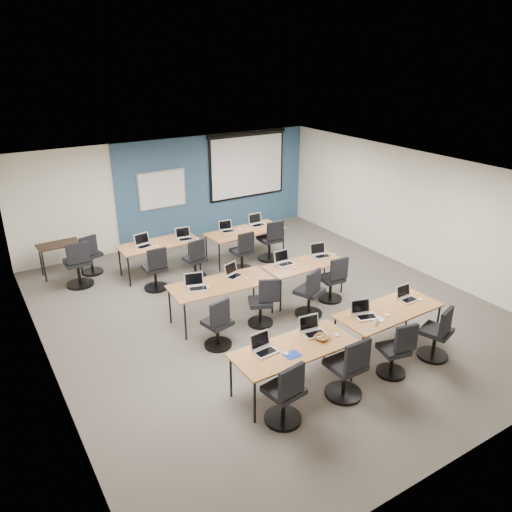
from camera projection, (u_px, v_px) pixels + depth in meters
floor at (267, 309)px, 9.82m from camera, size 8.00×9.00×0.02m
ceiling at (268, 175)px, 8.78m from camera, size 8.00×9.00×0.02m
wall_back at (172, 191)px, 12.83m from camera, size 8.00×0.04×2.70m
wall_front at (479, 367)px, 5.78m from camera, size 8.00×0.04×2.70m
wall_left at (40, 298)px, 7.36m from camera, size 0.04×9.00×2.70m
wall_right at (416, 212)px, 11.25m from camera, size 0.04×9.00×2.70m
blue_accent_panel at (216, 185)px, 13.41m from camera, size 5.50×0.04×2.70m
whiteboard at (162, 190)px, 12.59m from camera, size 1.28×0.03×0.98m
projector_screen at (247, 162)px, 13.62m from camera, size 2.40×0.10×1.82m
training_table_front_left at (294, 350)px, 7.29m from camera, size 1.87×0.78×0.73m
training_table_front_right at (389, 312)px, 8.33m from camera, size 1.87×0.78×0.73m
training_table_mid_left at (222, 285)px, 9.26m from camera, size 1.94×0.81×0.73m
training_table_mid_right at (305, 266)px, 10.11m from camera, size 1.68×0.70×0.73m
training_table_back_left at (159, 245)px, 11.17m from camera, size 1.79×0.75×0.73m
training_table_back_right at (245, 232)px, 11.93m from camera, size 1.89×0.79×0.73m
laptop_0 at (263, 347)px, 7.16m from camera, size 0.34×0.29×0.26m
mouse_0 at (286, 353)px, 7.11m from camera, size 0.08×0.12×0.04m
task_chair_0 at (285, 398)px, 6.71m from camera, size 0.52×0.52×1.00m
laptop_1 at (312, 329)px, 7.61m from camera, size 0.34×0.29×0.26m
mouse_1 at (337, 335)px, 7.57m from camera, size 0.09×0.11×0.03m
task_chair_1 at (348, 373)px, 7.21m from camera, size 0.55×0.55×1.03m
laptop_2 at (364, 313)px, 8.09m from camera, size 0.34×0.29×0.26m
mouse_2 at (387, 315)px, 8.12m from camera, size 0.09×0.11×0.03m
task_chair_2 at (396, 354)px, 7.71m from camera, size 0.46×0.46×0.95m
laptop_3 at (407, 296)px, 8.63m from camera, size 0.32×0.27×0.24m
mouse_3 at (421, 300)px, 8.62m from camera, size 0.09×0.11×0.03m
task_chair_3 at (437, 337)px, 8.13m from camera, size 0.52×0.51×0.99m
laptop_4 at (196, 285)px, 9.04m from camera, size 0.35×0.30×0.27m
mouse_4 at (208, 287)px, 9.09m from camera, size 0.08×0.11×0.03m
task_chair_4 at (218, 327)px, 8.43m from camera, size 0.48×0.48×0.96m
laptop_5 at (233, 273)px, 9.52m from camera, size 0.31×0.27×0.24m
mouse_5 at (247, 279)px, 9.41m from camera, size 0.07×0.10×0.03m
task_chair_5 at (263, 306)px, 9.14m from camera, size 0.51×0.47×0.96m
laptop_6 at (284, 261)px, 10.06m from camera, size 0.34×0.29×0.26m
mouse_6 at (295, 267)px, 9.89m from camera, size 0.06×0.09×0.03m
task_chair_6 at (310, 297)px, 9.43m from camera, size 0.55×0.53×1.01m
laptop_7 at (320, 253)px, 10.43m from camera, size 0.35×0.30×0.27m
mouse_7 at (334, 254)px, 10.51m from camera, size 0.06×0.09×0.03m
task_chair_7 at (333, 283)px, 10.02m from camera, size 0.49×0.49×0.98m
laptop_8 at (143, 243)px, 10.95m from camera, size 0.36×0.30×0.27m
mouse_8 at (157, 246)px, 10.94m from camera, size 0.08×0.10×0.03m
task_chair_8 at (156, 272)px, 10.49m from camera, size 0.50×0.50×0.99m
laptop_9 at (184, 236)px, 11.36m from camera, size 0.34×0.29×0.26m
mouse_9 at (198, 239)px, 11.34m from camera, size 0.06×0.10×0.04m
task_chair_9 at (196, 262)px, 10.99m from camera, size 0.47×0.47×0.96m
laptop_10 at (227, 229)px, 11.85m from camera, size 0.32×0.27×0.24m
mouse_10 at (239, 230)px, 11.93m from camera, size 0.09×0.12×0.04m
task_chair_10 at (243, 255)px, 11.37m from camera, size 0.49×0.49×0.97m
laptop_11 at (257, 222)px, 12.26m from camera, size 0.36×0.31×0.27m
mouse_11 at (266, 224)px, 12.28m from camera, size 0.08×0.11×0.04m
task_chair_11 at (271, 243)px, 11.97m from camera, size 0.54×0.54×1.02m
blue_mousepad at (292, 355)px, 7.09m from camera, size 0.23×0.19×0.01m
snack_bowl at (321, 338)px, 7.46m from camera, size 0.26×0.26×0.05m
snack_plate at (378, 319)px, 8.01m from camera, size 0.22×0.22×0.01m
coffee_cup at (377, 321)px, 7.88m from camera, size 0.07×0.07×0.06m
utility_table at (59, 248)px, 11.08m from camera, size 0.90×0.50×0.75m
spare_chair_a at (91, 258)px, 11.23m from camera, size 0.48×0.47×0.96m
spare_chair_b at (78, 268)px, 10.63m from camera, size 0.58×0.58×1.05m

